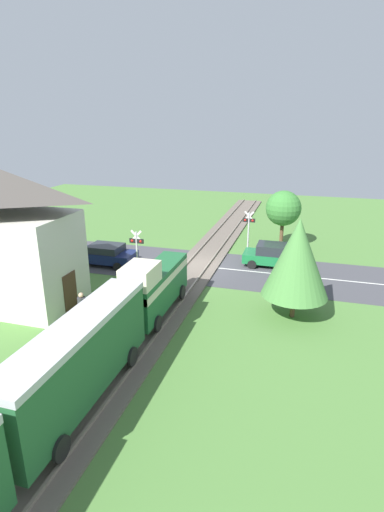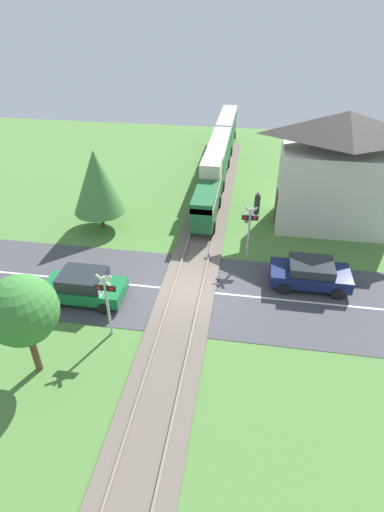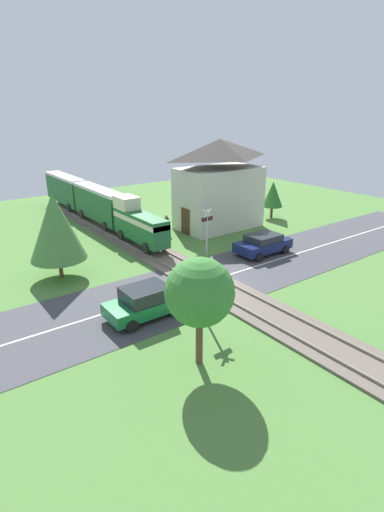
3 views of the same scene
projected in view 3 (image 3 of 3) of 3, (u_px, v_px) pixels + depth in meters
ground_plane at (206, 282)px, 23.26m from camera, size 60.00×60.00×0.00m
road_surface at (206, 282)px, 23.26m from camera, size 48.00×6.40×0.02m
track_bed at (206, 281)px, 23.24m from camera, size 2.80×48.00×0.24m
train at (94, 202)px, 34.44m from camera, size 1.58×21.65×3.18m
car_near_crossing at (146, 301)px, 19.19m from camera, size 3.92×2.00×1.56m
car_far_side at (263, 243)px, 27.47m from camera, size 4.00×2.08×1.42m
crossing_signal_west_approach at (207, 282)px, 18.28m from camera, size 0.90×0.18×3.26m
crossing_signal_east_approach at (207, 226)px, 26.79m from camera, size 0.90×0.18×3.26m
station_building at (219, 186)px, 32.69m from camera, size 7.30×4.32×7.22m
pedestrian_by_station at (167, 225)px, 31.80m from camera, size 0.39×0.39×1.59m
tree_by_station at (273, 194)px, 35.98m from camera, size 1.89×1.89×3.34m
tree_roadside_hedge at (56, 227)px, 22.85m from camera, size 3.25×3.25×5.10m
tree_beyond_track at (200, 292)px, 14.88m from camera, size 2.67×2.67×4.44m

